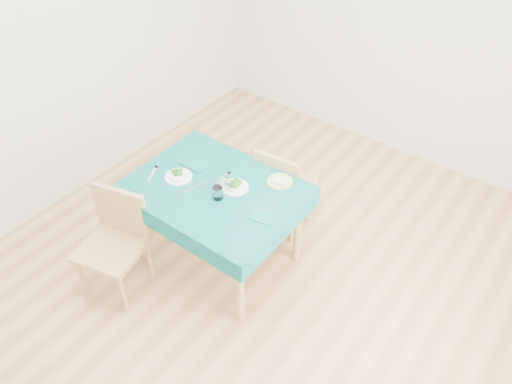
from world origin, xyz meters
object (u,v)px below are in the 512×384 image
Objects in this scene: chair_near at (108,238)px; bowl_far at (235,185)px; side_plate at (280,182)px; chair_far at (286,179)px; bowl_near at (178,174)px; table at (217,225)px.

chair_near is 0.99m from bowl_far.
chair_near is 1.32m from side_plate.
chair_far is 0.93m from bowl_near.
bowl_far is at bearing 37.20° from table.
chair_near is 1.08× the size of chair_far.
chair_near is 5.57× the size of side_plate.
chair_far is at bearing 55.42° from bowl_near.
side_plate is at bearing 32.80° from bowl_near.
chair_near reaches higher than chair_far.
side_plate is (0.65, 0.42, -0.03)m from bowl_near.
side_plate is at bearing 45.12° from table.
table is at bearing 12.84° from bowl_near.
bowl_near is 1.06× the size of side_plate.
chair_near is 5.23× the size of bowl_near.
side_plate is at bearing 48.68° from bowl_far.
bowl_near is at bearing -167.16° from table.
bowl_far is (-0.08, -0.57, 0.28)m from chair_far.
bowl_far reaches higher than side_plate.
side_plate is at bearing 109.83° from chair_far.
chair_far is (0.63, 1.36, -0.04)m from chair_near.
side_plate is (0.35, 0.35, 0.38)m from table.
chair_far reaches higher than bowl_near.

